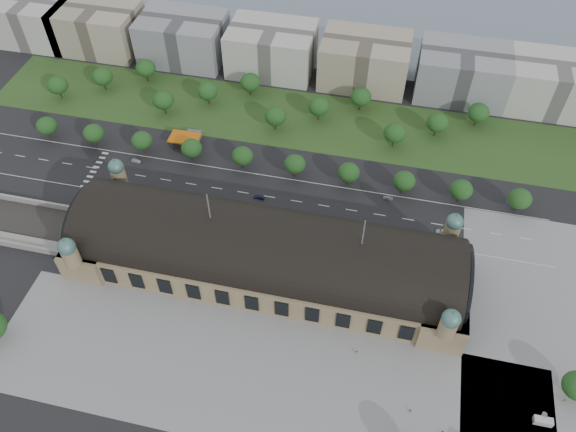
% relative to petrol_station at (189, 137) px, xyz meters
% --- Properties ---
extents(ground, '(900.00, 900.00, 0.00)m').
position_rel_petrol_station_xyz_m(ground, '(53.91, -65.28, -2.95)').
color(ground, black).
rests_on(ground, ground).
extents(station, '(150.00, 48.40, 44.30)m').
position_rel_petrol_station_xyz_m(station, '(53.91, -65.28, 7.33)').
color(station, '#96865D').
rests_on(station, ground).
extents(track_cutting, '(70.00, 24.00, 3.10)m').
position_rel_petrol_station_xyz_m(track_cutting, '(-56.09, -67.49, -2.25)').
color(track_cutting, black).
rests_on(track_cutting, ground).
extents(plaza_south, '(190.00, 48.00, 0.12)m').
position_rel_petrol_station_xyz_m(plaza_south, '(63.91, -109.28, -2.95)').
color(plaza_south, gray).
rests_on(plaza_south, ground).
extents(plaza_east, '(56.00, 100.00, 0.12)m').
position_rel_petrol_station_xyz_m(plaza_east, '(156.91, -65.28, -2.95)').
color(plaza_east, gray).
rests_on(plaza_east, ground).
extents(road_slab, '(260.00, 26.00, 0.10)m').
position_rel_petrol_station_xyz_m(road_slab, '(33.91, -27.28, -2.95)').
color(road_slab, black).
rests_on(road_slab, ground).
extents(grass_belt, '(300.00, 45.00, 0.10)m').
position_rel_petrol_station_xyz_m(grass_belt, '(38.91, 27.72, -2.95)').
color(grass_belt, '#2D4C1E').
rests_on(grass_belt, ground).
extents(petrol_station, '(14.00, 13.00, 5.05)m').
position_rel_petrol_station_xyz_m(petrol_station, '(0.00, 0.00, 0.00)').
color(petrol_station, '#C35D0B').
rests_on(petrol_station, ground).
extents(office_0, '(45.00, 32.00, 24.00)m').
position_rel_petrol_station_xyz_m(office_0, '(-116.09, 67.72, 9.05)').
color(office_0, '#B8B6AF').
rests_on(office_0, ground).
extents(office_1, '(45.00, 32.00, 24.00)m').
position_rel_petrol_station_xyz_m(office_1, '(-76.09, 67.72, 9.05)').
color(office_1, tan).
rests_on(office_1, ground).
extents(office_2, '(45.00, 32.00, 24.00)m').
position_rel_petrol_station_xyz_m(office_2, '(-26.09, 67.72, 9.05)').
color(office_2, gray).
rests_on(office_2, ground).
extents(office_3, '(45.00, 32.00, 24.00)m').
position_rel_petrol_station_xyz_m(office_3, '(23.91, 67.72, 9.05)').
color(office_3, '#B8B6AF').
rests_on(office_3, ground).
extents(office_4, '(45.00, 32.00, 24.00)m').
position_rel_petrol_station_xyz_m(office_4, '(73.91, 67.72, 9.05)').
color(office_4, tan).
rests_on(office_4, ground).
extents(office_5, '(45.00, 32.00, 24.00)m').
position_rel_petrol_station_xyz_m(office_5, '(123.91, 67.72, 9.05)').
color(office_5, gray).
rests_on(office_5, ground).
extents(office_6, '(45.00, 32.00, 24.00)m').
position_rel_petrol_station_xyz_m(office_6, '(168.91, 67.72, 9.05)').
color(office_6, '#B8B6AF').
rests_on(office_6, ground).
extents(tree_row_0, '(9.60, 9.60, 11.52)m').
position_rel_petrol_station_xyz_m(tree_row_0, '(-66.09, -12.28, 4.48)').
color(tree_row_0, '#2D2116').
rests_on(tree_row_0, ground).
extents(tree_row_1, '(9.60, 9.60, 11.52)m').
position_rel_petrol_station_xyz_m(tree_row_1, '(-42.09, -12.28, 4.48)').
color(tree_row_1, '#2D2116').
rests_on(tree_row_1, ground).
extents(tree_row_2, '(9.60, 9.60, 11.52)m').
position_rel_petrol_station_xyz_m(tree_row_2, '(-18.09, -12.28, 4.48)').
color(tree_row_2, '#2D2116').
rests_on(tree_row_2, ground).
extents(tree_row_3, '(9.60, 9.60, 11.52)m').
position_rel_petrol_station_xyz_m(tree_row_3, '(5.91, -12.28, 4.48)').
color(tree_row_3, '#2D2116').
rests_on(tree_row_3, ground).
extents(tree_row_4, '(9.60, 9.60, 11.52)m').
position_rel_petrol_station_xyz_m(tree_row_4, '(29.91, -12.28, 4.48)').
color(tree_row_4, '#2D2116').
rests_on(tree_row_4, ground).
extents(tree_row_5, '(9.60, 9.60, 11.52)m').
position_rel_petrol_station_xyz_m(tree_row_5, '(53.91, -12.28, 4.48)').
color(tree_row_5, '#2D2116').
rests_on(tree_row_5, ground).
extents(tree_row_6, '(9.60, 9.60, 11.52)m').
position_rel_petrol_station_xyz_m(tree_row_6, '(77.91, -12.28, 4.48)').
color(tree_row_6, '#2D2116').
rests_on(tree_row_6, ground).
extents(tree_row_7, '(9.60, 9.60, 11.52)m').
position_rel_petrol_station_xyz_m(tree_row_7, '(101.91, -12.28, 4.48)').
color(tree_row_7, '#2D2116').
rests_on(tree_row_7, ground).
extents(tree_row_8, '(9.60, 9.60, 11.52)m').
position_rel_petrol_station_xyz_m(tree_row_8, '(125.91, -12.28, 4.48)').
color(tree_row_8, '#2D2116').
rests_on(tree_row_8, ground).
extents(tree_row_9, '(9.60, 9.60, 11.52)m').
position_rel_petrol_station_xyz_m(tree_row_9, '(149.91, -12.28, 4.48)').
color(tree_row_9, '#2D2116').
rests_on(tree_row_9, ground).
extents(tree_belt_0, '(10.40, 10.40, 12.48)m').
position_rel_petrol_station_xyz_m(tree_belt_0, '(-76.09, 17.72, 5.10)').
color(tree_belt_0, '#2D2116').
rests_on(tree_belt_0, ground).
extents(tree_belt_1, '(10.40, 10.40, 12.48)m').
position_rel_petrol_station_xyz_m(tree_belt_1, '(-57.09, 29.72, 5.10)').
color(tree_belt_1, '#2D2116').
rests_on(tree_belt_1, ground).
extents(tree_belt_2, '(10.40, 10.40, 12.48)m').
position_rel_petrol_station_xyz_m(tree_belt_2, '(-38.09, 41.72, 5.10)').
color(tree_belt_2, '#2D2116').
rests_on(tree_belt_2, ground).
extents(tree_belt_3, '(10.40, 10.40, 12.48)m').
position_rel_petrol_station_xyz_m(tree_belt_3, '(-19.09, 17.72, 5.10)').
color(tree_belt_3, '#2D2116').
rests_on(tree_belt_3, ground).
extents(tree_belt_4, '(10.40, 10.40, 12.48)m').
position_rel_petrol_station_xyz_m(tree_belt_4, '(-0.09, 29.72, 5.10)').
color(tree_belt_4, '#2D2116').
rests_on(tree_belt_4, ground).
extents(tree_belt_5, '(10.40, 10.40, 12.48)m').
position_rel_petrol_station_xyz_m(tree_belt_5, '(18.91, 41.72, 5.10)').
color(tree_belt_5, '#2D2116').
rests_on(tree_belt_5, ground).
extents(tree_belt_6, '(10.40, 10.40, 12.48)m').
position_rel_petrol_station_xyz_m(tree_belt_6, '(37.91, 17.72, 5.10)').
color(tree_belt_6, '#2D2116').
rests_on(tree_belt_6, ground).
extents(tree_belt_7, '(10.40, 10.40, 12.48)m').
position_rel_petrol_station_xyz_m(tree_belt_7, '(56.91, 29.72, 5.10)').
color(tree_belt_7, '#2D2116').
rests_on(tree_belt_7, ground).
extents(tree_belt_8, '(10.40, 10.40, 12.48)m').
position_rel_petrol_station_xyz_m(tree_belt_8, '(75.91, 41.72, 5.10)').
color(tree_belt_8, '#2D2116').
rests_on(tree_belt_8, ground).
extents(tree_belt_9, '(10.40, 10.40, 12.48)m').
position_rel_petrol_station_xyz_m(tree_belt_9, '(94.91, 17.72, 5.10)').
color(tree_belt_9, '#2D2116').
rests_on(tree_belt_9, ground).
extents(tree_belt_10, '(10.40, 10.40, 12.48)m').
position_rel_petrol_station_xyz_m(tree_belt_10, '(113.91, 29.72, 5.10)').
color(tree_belt_10, '#2D2116').
rests_on(tree_belt_10, ground).
extents(tree_belt_11, '(10.40, 10.40, 12.48)m').
position_rel_petrol_station_xyz_m(tree_belt_11, '(132.91, 41.72, 5.10)').
color(tree_belt_11, '#2D2116').
rests_on(tree_belt_11, ground).
extents(traffic_car_1, '(4.54, 1.93, 1.46)m').
position_rel_petrol_station_xyz_m(traffic_car_1, '(-19.54, -19.30, -2.22)').
color(traffic_car_1, gray).
rests_on(traffic_car_1, ground).
extents(traffic_car_2, '(5.34, 2.52, 1.47)m').
position_rel_petrol_station_xyz_m(traffic_car_2, '(5.09, -35.23, -2.21)').
color(traffic_car_2, black).
rests_on(traffic_car_2, ground).
extents(traffic_car_4, '(4.71, 2.10, 1.57)m').
position_rel_petrol_station_xyz_m(traffic_car_4, '(41.69, -29.09, -2.16)').
color(traffic_car_4, '#1C244F').
rests_on(traffic_car_4, ground).
extents(traffic_car_5, '(4.38, 1.81, 1.41)m').
position_rel_petrol_station_xyz_m(traffic_car_5, '(96.45, -17.34, -2.24)').
color(traffic_car_5, slate).
rests_on(traffic_car_5, ground).
extents(traffic_car_6, '(4.69, 2.30, 1.28)m').
position_rel_petrol_station_xyz_m(traffic_car_6, '(119.72, -31.38, -2.31)').
color(traffic_car_6, silver).
rests_on(traffic_car_6, ground).
extents(parked_car_0, '(4.44, 3.24, 1.39)m').
position_rel_petrol_station_xyz_m(parked_car_0, '(-26.09, -43.66, -2.25)').
color(parked_car_0, black).
rests_on(parked_car_0, ground).
extents(parked_car_1, '(5.93, 5.54, 1.55)m').
position_rel_petrol_station_xyz_m(parked_car_1, '(-1.56, -42.13, -2.17)').
color(parked_car_1, maroon).
rests_on(parked_car_1, ground).
extents(parked_car_2, '(5.24, 4.47, 1.44)m').
position_rel_petrol_station_xyz_m(parked_car_2, '(15.27, -44.28, -2.23)').
color(parked_car_2, '#171D41').
rests_on(parked_car_2, ground).
extents(parked_car_3, '(4.96, 4.25, 1.61)m').
position_rel_petrol_station_xyz_m(parked_car_3, '(2.97, -42.62, -2.14)').
color(parked_car_3, '#525559').
rests_on(parked_car_3, ground).
extents(parked_car_4, '(5.21, 3.44, 1.62)m').
position_rel_petrol_station_xyz_m(parked_car_4, '(-5.59, -41.10, -2.14)').
color(parked_car_4, white).
rests_on(parked_car_4, ground).
extents(parked_car_5, '(5.40, 4.09, 1.36)m').
position_rel_petrol_station_xyz_m(parked_car_5, '(5.57, -41.33, -2.27)').
color(parked_car_5, '#999DA1').
rests_on(parked_car_5, ground).
extents(parked_car_6, '(4.80, 3.57, 1.29)m').
position_rel_petrol_station_xyz_m(parked_car_6, '(35.91, -40.28, -2.30)').
color(parked_car_6, black).
rests_on(parked_car_6, ground).
extents(bus_west, '(11.90, 3.80, 3.26)m').
position_rel_petrol_station_xyz_m(bus_west, '(33.18, -38.28, -1.32)').
color(bus_west, '#CC4B20').
rests_on(bus_west, ground).
extents(bus_mid, '(10.60, 2.88, 2.93)m').
position_rel_petrol_station_xyz_m(bus_mid, '(52.55, -38.28, -1.49)').
color(bus_mid, silver).
rests_on(bus_mid, ground).
extents(bus_east, '(13.36, 4.37, 3.65)m').
position_rel_petrol_station_xyz_m(bus_east, '(93.91, -38.28, -1.12)').
color(bus_east, silver).
rests_on(bus_east, ground).
extents(van_east, '(5.90, 2.41, 2.55)m').
position_rel_petrol_station_xyz_m(van_east, '(154.05, -104.58, -1.73)').
color(van_east, silver).
rests_on(van_east, ground).
extents(advertising_column, '(1.61, 1.61, 3.05)m').
position_rel_petrol_station_xyz_m(advertising_column, '(154.48, -102.93, -1.37)').
color(advertising_column, '#BB4A2E').
rests_on(advertising_column, ground).
extents(pedestrian_0, '(1.02, 0.82, 1.82)m').
position_rel_petrol_station_xyz_m(pedestrian_0, '(93.37, -93.52, -2.04)').
color(pedestrian_0, gray).
rests_on(pedestrian_0, ground).
extents(pedestrian_1, '(0.71, 0.68, 1.64)m').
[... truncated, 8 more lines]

